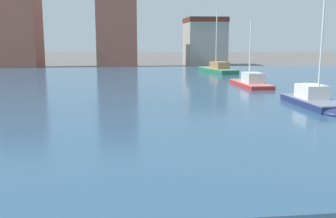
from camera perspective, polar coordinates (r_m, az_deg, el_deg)
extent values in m
cube|color=#2D5170|center=(35.34, -6.87, 3.06)|extent=(89.59, 53.64, 0.26)
cube|color=red|center=(36.39, 12.04, 3.35)|extent=(2.14, 6.45, 0.56)
ellipsoid|color=red|center=(39.27, 10.58, 3.87)|extent=(1.89, 2.27, 0.53)
cube|color=#C7716E|center=(36.36, 12.06, 3.83)|extent=(2.10, 6.32, 0.06)
cube|color=silver|center=(35.86, 12.34, 4.53)|extent=(1.48, 2.27, 0.92)
cylinder|color=silver|center=(36.63, 11.97, 8.27)|extent=(0.12, 0.12, 5.66)
cylinder|color=silver|center=(35.67, 12.45, 5.11)|extent=(0.10, 2.25, 0.08)
cube|color=navy|center=(26.46, 20.66, 0.57)|extent=(2.12, 5.84, 0.65)
cube|color=slate|center=(26.41, 20.71, 1.33)|extent=(2.08, 5.73, 0.06)
cube|color=silver|center=(26.73, 20.35, 2.45)|extent=(1.47, 2.05, 0.86)
cylinder|color=silver|center=(25.76, 21.60, 8.27)|extent=(0.12, 0.12, 6.50)
cylinder|color=silver|center=(26.82, 20.26, 3.36)|extent=(0.09, 2.04, 0.08)
cube|color=#236B42|center=(51.37, 7.29, 5.48)|extent=(3.75, 7.87, 0.75)
ellipsoid|color=#236B42|center=(54.64, 5.69, 5.78)|extent=(2.58, 3.00, 0.71)
cube|color=gray|center=(51.34, 7.30, 5.93)|extent=(3.67, 7.72, 0.06)
cube|color=#9E7047|center=(50.80, 7.58, 6.41)|extent=(2.12, 2.91, 0.87)
cylinder|color=silver|center=(51.73, 7.12, 10.11)|extent=(0.12, 0.12, 7.53)
cylinder|color=silver|center=(50.60, 7.68, 6.85)|extent=(0.59, 2.61, 0.08)
cube|color=#8E5142|center=(66.64, -21.16, 11.11)|extent=(6.36, 7.13, 12.77)
cube|color=#8E5142|center=(64.63, -7.56, 11.71)|extent=(6.35, 6.04, 12.71)
cube|color=gray|center=(69.33, 5.38, 9.46)|extent=(6.52, 7.80, 7.45)
cube|color=#51281E|center=(69.42, 5.44, 12.87)|extent=(6.65, 7.96, 0.80)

